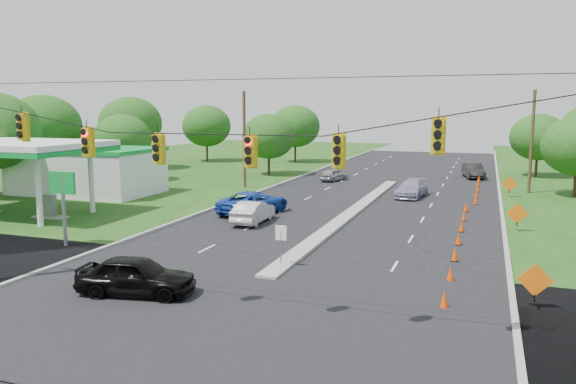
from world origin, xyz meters
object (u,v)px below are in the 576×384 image
at_px(blue_pickup, 254,202).
at_px(black_sedan, 136,276).
at_px(gas_station, 76,167).
at_px(white_sedan, 253,212).

bearing_deg(blue_pickup, black_sedan, 112.81).
distance_m(gas_station, white_sedan, 19.01).
bearing_deg(gas_station, black_sedan, -45.44).
distance_m(white_sedan, blue_pickup, 3.17).
bearing_deg(white_sedan, black_sedan, 92.87).
height_order(gas_station, white_sedan, gas_station).
xyz_separation_m(black_sedan, blue_pickup, (-2.44, 17.78, 0.01)).
bearing_deg(gas_station, blue_pickup, -6.76).
distance_m(black_sedan, blue_pickup, 17.95).
height_order(white_sedan, blue_pickup, blue_pickup).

